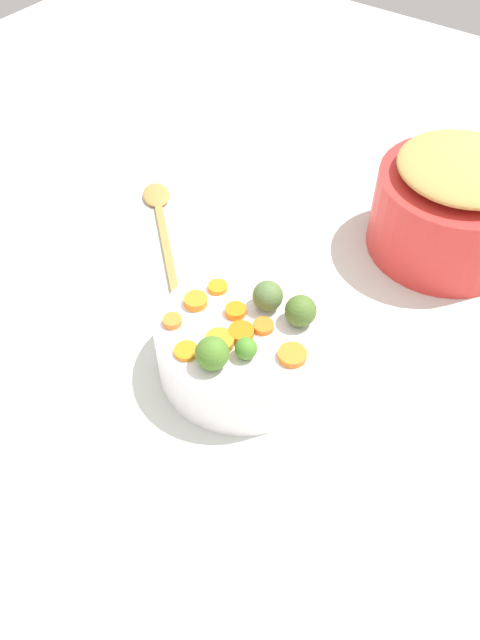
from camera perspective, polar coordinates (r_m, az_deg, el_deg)
name	(u,v)px	position (r m, az deg, el deg)	size (l,w,h in m)	color
tabletop	(248,363)	(0.94, 0.71, -3.89)	(2.40, 2.40, 0.02)	silver
serving_bowl_carrots	(240,345)	(0.89, 0.00, -2.25)	(0.24, 0.24, 0.08)	white
metal_pot	(450,213)	(1.11, 18.25, 9.02)	(0.25, 0.25, 0.14)	red
stuffing_mound	(465,167)	(1.06, 19.41, 12.73)	(0.21, 0.21, 0.04)	tan
carrot_slice_0	(241,333)	(0.84, 0.10, -1.14)	(0.03, 0.03, 0.01)	orange
carrot_slice_1	(196,301)	(0.88, -3.96, 1.71)	(0.03, 0.03, 0.01)	orange
carrot_slice_2	(219,341)	(0.83, -1.85, -1.91)	(0.04, 0.04, 0.01)	orange
carrot_slice_3	(186,351)	(0.83, -4.82, -2.78)	(0.03, 0.03, 0.01)	orange
carrot_slice_4	(265,324)	(0.85, 2.28, -0.36)	(0.03, 0.03, 0.01)	orange
carrot_slice_5	(292,355)	(0.82, 4.69, -3.14)	(0.04, 0.04, 0.01)	orange
carrot_slice_6	(234,313)	(0.87, -0.57, 0.65)	(0.03, 0.03, 0.01)	orange
carrot_slice_7	(218,287)	(0.90, -1.99, 2.95)	(0.03, 0.03, 0.01)	orange
carrot_slice_8	(172,321)	(0.86, -6.06, -0.08)	(0.03, 0.03, 0.01)	orange
brussels_sprout_0	(246,348)	(0.81, 0.54, -2.56)	(0.03, 0.03, 0.03)	#4A852A
brussels_sprout_1	(212,353)	(0.80, -2.50, -2.99)	(0.04, 0.04, 0.04)	#4A7A27
brussels_sprout_2	(268,296)	(0.87, 2.49, 2.17)	(0.04, 0.04, 0.04)	#55703A
brussels_sprout_3	(301,311)	(0.85, 5.43, 0.83)	(0.04, 0.04, 0.04)	#4C6D2A
wooden_spoon	(160,214)	(1.17, -7.15, 9.39)	(0.24, 0.23, 0.01)	#B78241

